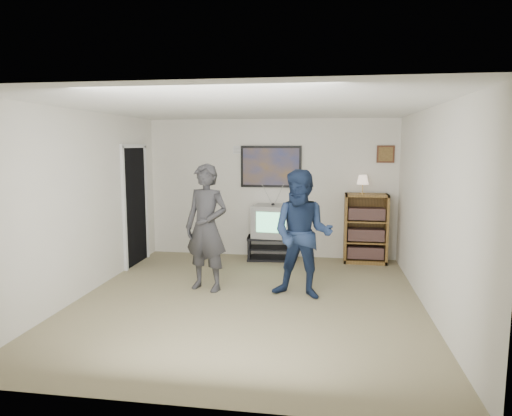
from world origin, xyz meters
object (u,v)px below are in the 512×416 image
(person_short, at_px, (302,234))
(media_stand, at_px, (271,248))
(crt_television, at_px, (273,221))
(bookshelf, at_px, (366,228))
(person_tall, at_px, (206,228))

(person_short, bearing_deg, media_stand, 119.23)
(crt_television, relative_size, person_short, 0.39)
(crt_television, distance_m, bookshelf, 1.62)
(media_stand, relative_size, person_short, 0.51)
(media_stand, height_order, person_short, person_short)
(crt_television, distance_m, person_short, 2.07)
(person_tall, bearing_deg, crt_television, 84.97)
(bookshelf, bearing_deg, person_tall, -141.14)
(person_tall, bearing_deg, media_stand, 85.90)
(media_stand, distance_m, person_short, 2.18)
(media_stand, relative_size, person_tall, 0.49)
(media_stand, distance_m, bookshelf, 1.70)
(media_stand, bearing_deg, bookshelf, -3.50)
(media_stand, xyz_separation_m, person_short, (0.65, -1.97, 0.65))
(media_stand, distance_m, crt_television, 0.49)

